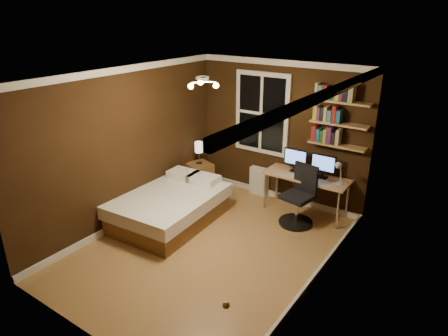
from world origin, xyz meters
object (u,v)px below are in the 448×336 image
Objects in this scene: nightstand at (200,177)px; desk at (306,179)px; desk_lamp at (339,173)px; office_chair at (299,202)px; bedside_lamp at (199,153)px; monitor_right at (323,166)px; monitor_left at (295,160)px; radiator at (259,181)px; bed at (170,207)px.

desk is at bearing 26.66° from nightstand.
desk_lamp reaches higher than desk.
desk_lamp is 0.79m from office_chair.
office_chair is at bearing -3.55° from bedside_lamp.
monitor_right is 0.36m from desk_lamp.
desk_lamp is 0.44× the size of office_chair.
desk_lamp is (0.82, -0.17, 0.02)m from monitor_left.
office_chair is at bearing -80.61° from desk.
radiator is at bearing 169.51° from desk.
office_chair is (0.32, -0.47, -0.51)m from monitor_left.
desk_lamp reaches higher than office_chair.
monitor_left reaches higher than nightstand.
office_chair is (1.75, 1.13, 0.11)m from bed.
monitor_right is at bearing 16.42° from desk.
radiator is at bearing 42.40° from nightstand.
monitor_left is at bearing 164.14° from desk.
desk is at bearing 170.61° from desk_lamp.
monitor_right is (0.49, 0.00, 0.00)m from monitor_left.
desk is 0.37m from monitor_right.
monitor_right is at bearing 27.63° from nightstand.
desk is at bearing 7.45° from bedside_lamp.
office_chair is at bearing -28.81° from radiator.
bed is 3.54× the size of radiator.
desk_lamp is (0.57, -0.09, 0.28)m from desk.
monitor_right is (2.31, 0.34, 0.62)m from nightstand.
desk_lamp is at bearing 42.56° from office_chair.
monitor_left is 0.94× the size of desk_lamp.
monitor_left reaches higher than bedside_lamp.
desk is at bearing 38.86° from bed.
bed is 1.33× the size of desk.
monitor_right is at bearing -5.23° from radiator.
nightstand is at bearing 103.32° from bed.
monitor_left is at bearing 10.66° from bedside_lamp.
desk_lamp is at bearing -26.99° from monitor_right.
radiator is at bearing 64.90° from bed.
bed is at bearing -111.57° from radiator.
monitor_left reaches higher than bed.
office_chair is at bearing -148.37° from desk_lamp.
nightstand is at bearing -171.58° from monitor_right.
radiator is (1.06, 0.46, -0.48)m from bedside_lamp.
desk_lamp is at bearing 3.83° from bedside_lamp.
monitor_left is at bearing -8.64° from radiator.
desk_lamp is at bearing -9.39° from desk.
monitor_left is (1.43, 1.61, 0.62)m from bed.
monitor_left is at bearing 44.79° from bed.
bedside_lamp is 0.44× the size of office_chair.
radiator is 1.29× the size of monitor_left.
monitor_right is at bearing 36.33° from bed.
nightstand is 0.48m from bedside_lamp.
desk_lamp is (2.63, 0.18, 0.63)m from nightstand.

